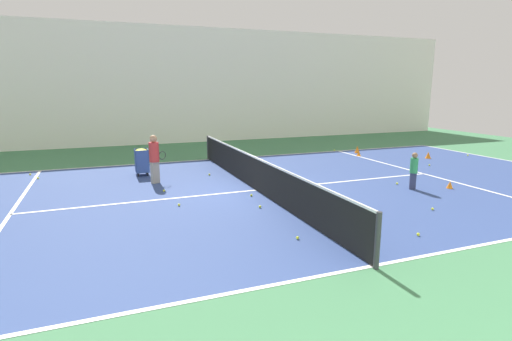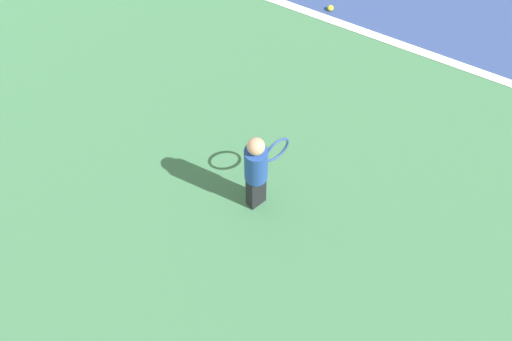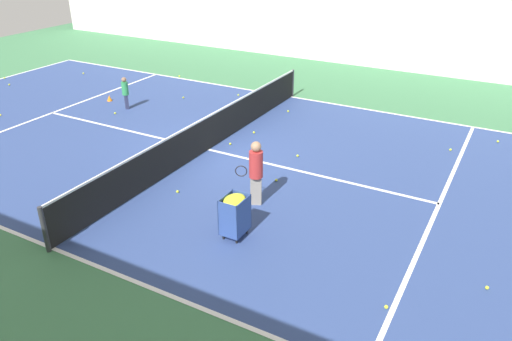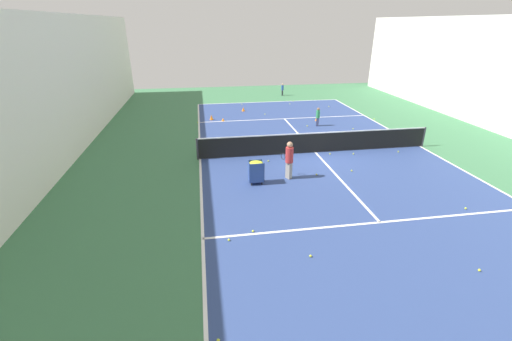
% 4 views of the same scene
% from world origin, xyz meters
% --- Properties ---
extents(ground_plane, '(39.69, 39.69, 0.00)m').
position_xyz_m(ground_plane, '(0.00, 0.00, 0.00)').
color(ground_plane, '#3D754C').
extents(court_playing_area, '(11.46, 24.07, 0.00)m').
position_xyz_m(court_playing_area, '(0.00, 0.00, 0.00)').
color(court_playing_area, navy).
rests_on(court_playing_area, ground).
extents(line_sideline_left, '(0.10, 24.07, 0.00)m').
position_xyz_m(line_sideline_left, '(-5.73, 0.00, 0.01)').
color(line_sideline_left, white).
rests_on(line_sideline_left, ground).
extents(line_sideline_right, '(0.10, 24.07, 0.00)m').
position_xyz_m(line_sideline_right, '(5.73, 0.00, 0.01)').
color(line_sideline_right, white).
rests_on(line_sideline_right, ground).
extents(line_service_near, '(11.46, 0.10, 0.00)m').
position_xyz_m(line_service_near, '(0.00, -6.62, 0.01)').
color(line_service_near, white).
rests_on(line_service_near, ground).
extents(line_service_far, '(11.46, 0.10, 0.00)m').
position_xyz_m(line_service_far, '(0.00, 6.62, 0.01)').
color(line_service_far, white).
rests_on(line_service_far, ground).
extents(line_centre_service, '(0.10, 13.24, 0.00)m').
position_xyz_m(line_centre_service, '(0.00, 0.00, 0.01)').
color(line_centre_service, white).
rests_on(line_centre_service, ground).
extents(hall_enclosure_right, '(0.15, 35.99, 6.40)m').
position_xyz_m(hall_enclosure_right, '(11.61, 0.00, 3.20)').
color(hall_enclosure_right, silver).
rests_on(hall_enclosure_right, ground).
extents(tennis_net, '(11.76, 0.10, 1.04)m').
position_xyz_m(tennis_net, '(0.00, 0.00, 0.54)').
color(tennis_net, '#2D2D33').
rests_on(tennis_net, ground).
extents(coach_at_net, '(0.48, 0.63, 1.61)m').
position_xyz_m(coach_at_net, '(2.10, 2.77, 0.92)').
color(coach_at_net, gray).
rests_on(coach_at_net, ground).
extents(child_midcourt, '(0.32, 0.32, 1.16)m').
position_xyz_m(child_midcourt, '(-1.64, -4.61, 0.67)').
color(child_midcourt, '#2D3351').
rests_on(child_midcourt, ground).
extents(ball_cart, '(0.60, 0.46, 0.97)m').
position_xyz_m(ball_cart, '(3.52, 3.05, 0.67)').
color(ball_cart, '#2D478C').
rests_on(ball_cart, ground).
extents(training_cone_0, '(0.21, 0.21, 0.20)m').
position_xyz_m(training_cone_0, '(4.15, -6.72, 0.10)').
color(training_cone_0, orange).
rests_on(training_cone_0, ground).
extents(training_cone_1, '(0.25, 0.25, 0.29)m').
position_xyz_m(training_cone_1, '(2.47, -9.23, 0.15)').
color(training_cone_1, orange).
rests_on(training_cone_1, ground).
extents(training_cone_2, '(0.25, 0.25, 0.34)m').
position_xyz_m(training_cone_2, '(4.89, -7.16, 0.17)').
color(training_cone_2, orange).
rests_on(training_cone_2, ground).
extents(training_cone_3, '(0.20, 0.20, 0.23)m').
position_xyz_m(training_cone_3, '(-1.98, -5.79, 0.12)').
color(training_cone_3, orange).
rests_on(training_cone_3, ground).
extents(tennis_ball_0, '(0.07, 0.07, 0.07)m').
position_xyz_m(tennis_ball_0, '(5.81, -6.46, 0.04)').
color(tennis_ball_0, yellow).
rests_on(tennis_ball_0, ground).
extents(tennis_ball_2, '(0.07, 0.07, 0.07)m').
position_xyz_m(tennis_ball_2, '(2.31, -11.44, 0.04)').
color(tennis_ball_2, yellow).
rests_on(tennis_ball_2, ground).
extents(tennis_ball_4, '(0.07, 0.07, 0.07)m').
position_xyz_m(tennis_ball_4, '(-4.86, -1.85, 0.04)').
color(tennis_ball_4, yellow).
rests_on(tennis_ball_4, ground).
extents(tennis_ball_8, '(0.07, 0.07, 0.07)m').
position_xyz_m(tennis_ball_8, '(-0.62, 0.38, 0.04)').
color(tennis_ball_8, yellow).
rests_on(tennis_ball_8, ground).
extents(tennis_ball_9, '(0.07, 0.07, 0.07)m').
position_xyz_m(tennis_ball_9, '(4.18, 6.51, 0.04)').
color(tennis_ball_9, yellow).
rests_on(tennis_ball_9, ground).
extents(tennis_ball_10, '(0.07, 0.07, 0.07)m').
position_xyz_m(tennis_ball_10, '(4.96, 6.85, 0.04)').
color(tennis_ball_10, yellow).
rests_on(tennis_ball_10, ground).
extents(tennis_ball_11, '(0.07, 0.07, 0.07)m').
position_xyz_m(tennis_ball_11, '(-0.98, -4.58, 0.04)').
color(tennis_ball_11, yellow).
rests_on(tennis_ball_11, ground).
extents(tennis_ball_12, '(0.07, 0.07, 0.07)m').
position_xyz_m(tennis_ball_12, '(1.09, -7.96, 0.04)').
color(tennis_ball_12, yellow).
rests_on(tennis_ball_12, ground).
extents(tennis_ball_14, '(0.07, 0.07, 0.07)m').
position_xyz_m(tennis_ball_14, '(0.84, 2.68, 0.04)').
color(tennis_ball_14, yellow).
rests_on(tennis_ball_14, ground).
extents(tennis_ball_16, '(0.07, 0.07, 0.07)m').
position_xyz_m(tennis_ball_16, '(-4.53, -1.09, 0.04)').
color(tennis_ball_16, yellow).
rests_on(tennis_ball_16, ground).
extents(tennis_ball_17, '(0.07, 0.07, 0.07)m').
position_xyz_m(tennis_ball_17, '(-1.76, 0.57, 0.04)').
color(tennis_ball_17, yellow).
rests_on(tennis_ball_17, ground).
extents(tennis_ball_20, '(0.07, 0.07, 0.07)m').
position_xyz_m(tennis_ball_20, '(-3.56, -3.53, 0.04)').
color(tennis_ball_20, yellow).
rests_on(tennis_ball_20, ground).
extents(tennis_ball_22, '(0.07, 0.07, 0.07)m').
position_xyz_m(tennis_ball_22, '(2.58, 0.81, 0.04)').
color(tennis_ball_22, yellow).
rests_on(tennis_ball_22, ground).
extents(tennis_ball_23, '(0.07, 0.07, 0.07)m').
position_xyz_m(tennis_ball_23, '(-4.10, 0.66, 0.04)').
color(tennis_ball_23, yellow).
rests_on(tennis_ball_23, ground).
extents(tennis_ball_26, '(0.07, 0.07, 0.07)m').
position_xyz_m(tennis_ball_26, '(4.63, -0.25, 0.04)').
color(tennis_ball_26, yellow).
rests_on(tennis_ball_26, ground).
extents(tennis_ball_27, '(0.07, 0.07, 0.07)m').
position_xyz_m(tennis_ball_27, '(-0.81, 2.53, 0.04)').
color(tennis_ball_27, yellow).
rests_on(tennis_ball_27, ground).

